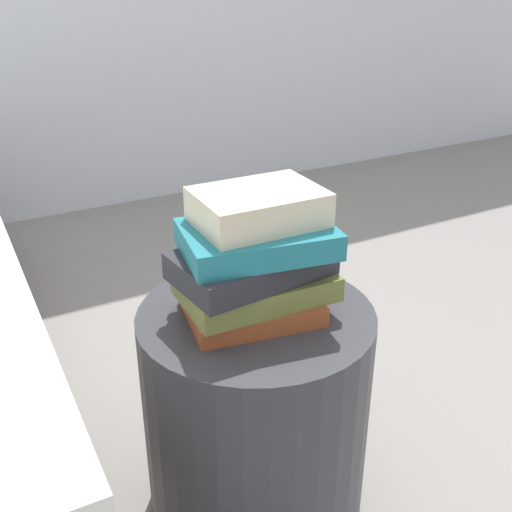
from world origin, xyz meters
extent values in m
plane|color=gray|center=(0.00, 0.00, 0.00)|extent=(8.00, 8.00, 0.00)
cylinder|color=#333338|center=(0.00, 0.00, 0.24)|extent=(0.47, 0.47, 0.48)
cube|color=#994723|center=(-0.01, 0.00, 0.50)|extent=(0.27, 0.22, 0.04)
cube|color=olive|center=(0.00, 0.00, 0.54)|extent=(0.29, 0.19, 0.05)
cube|color=#28282D|center=(-0.01, 0.00, 0.59)|extent=(0.30, 0.20, 0.05)
cube|color=#1E727F|center=(0.00, -0.01, 0.64)|extent=(0.30, 0.23, 0.05)
cube|color=beige|center=(0.01, 0.01, 0.70)|extent=(0.23, 0.17, 0.06)
camera|label=1|loc=(-0.50, -0.92, 1.11)|focal=43.67mm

